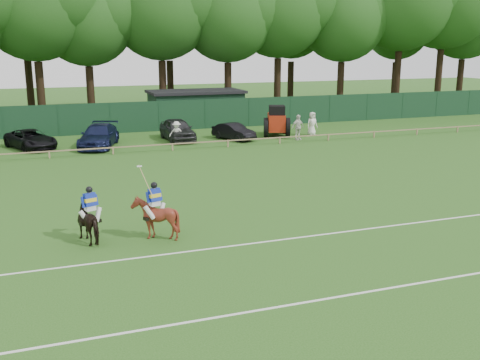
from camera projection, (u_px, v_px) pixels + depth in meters
name	position (u px, v px, depth m)	size (l,w,h in m)	color
ground	(254.00, 234.00, 21.59)	(160.00, 160.00, 0.00)	#1E4C14
horse_dark	(91.00, 222.00, 20.63)	(0.81, 1.77, 1.49)	black
horse_chestnut	(155.00, 218.00, 20.87)	(1.31, 1.47, 1.62)	maroon
suv_black	(31.00, 139.00, 38.87)	(2.19, 4.75, 1.32)	black
sedan_navy	(99.00, 136.00, 39.52)	(2.20, 5.40, 1.57)	#12193B
hatch_grey	(177.00, 129.00, 42.25)	(1.93, 4.81, 1.64)	#2D2C2F
estate_black	(234.00, 132.00, 42.55)	(1.31, 3.76, 1.24)	black
spectator_left	(177.00, 133.00, 40.53)	(1.08, 0.62, 1.67)	silver
spectator_mid	(298.00, 127.00, 42.40)	(1.12, 0.47, 1.92)	silver
spectator_right	(312.00, 124.00, 44.41)	(0.91, 0.59, 1.87)	white
rider_dark	(90.00, 204.00, 20.46)	(0.91, 0.54, 1.41)	silver
rider_chestnut	(155.00, 199.00, 20.69)	(0.98, 0.53, 2.05)	silver
pitch_lines	(293.00, 267.00, 18.39)	(60.00, 5.10, 0.01)	silver
pitch_rail	(158.00, 145.00, 37.94)	(62.10, 0.10, 0.50)	#997F5B
perimeter_fence	(135.00, 117.00, 45.97)	(92.08, 0.08, 2.50)	#14351E
utility_shed	(196.00, 107.00, 50.62)	(8.40, 4.40, 3.04)	#14331E
tree_row	(142.00, 119.00, 54.24)	(96.00, 12.00, 21.00)	#26561C
tractor	(277.00, 121.00, 44.19)	(2.78, 3.35, 2.41)	#A6240F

